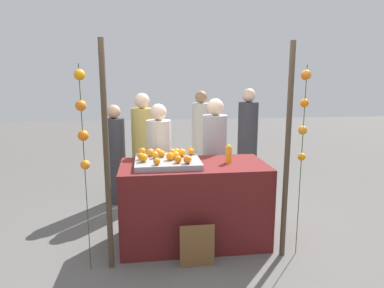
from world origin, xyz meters
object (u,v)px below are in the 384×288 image
Objects in this scene: orange_1 at (143,158)px; chalkboard_sign at (197,246)px; orange_0 at (187,159)px; vendor_left at (159,168)px; stall_counter at (194,203)px; vendor_right at (215,163)px; juice_bottle at (229,154)px.

orange_1 reaches higher than chalkboard_sign.
vendor_left is at bearing 107.13° from orange_0.
vendor_left is at bearing 75.12° from orange_1.
stall_counter is at bearing 85.65° from chalkboard_sign.
vendor_right is (0.94, 0.77, -0.28)m from orange_1.
orange_1 is (-0.46, 0.14, 0.00)m from orange_0.
vendor_right reaches higher than orange_1.
vendor_right is (0.38, 0.69, 0.29)m from stall_counter.
orange_1 is 1.08m from chalkboard_sign.
orange_0 is at bearing 98.96° from chalkboard_sign.
vendor_left is at bearing -177.55° from vendor_right.
stall_counter is 1.02× the size of vendor_right.
stall_counter is 18.31× the size of orange_1.
orange_1 is 0.06× the size of vendor_right.
orange_1 is 0.82m from vendor_left.
orange_0 is at bearing -114.60° from stall_counter.
vendor_left reaches higher than chalkboard_sign.
vendor_right reaches higher than vendor_left.
stall_counter reaches higher than chalkboard_sign.
orange_1 is at bearing 137.08° from chalkboard_sign.
orange_0 is 0.96m from vendor_left.
orange_0 is 1.06m from vendor_right.
stall_counter is 8.02× the size of juice_bottle.
juice_bottle is (0.50, 0.21, -0.01)m from orange_0.
vendor_right reaches higher than juice_bottle.
chalkboard_sign is at bearing -75.14° from vendor_left.
vendor_left reaches higher than orange_1.
juice_bottle is 0.45× the size of chalkboard_sign.
vendor_left reaches higher than stall_counter.
vendor_right reaches higher than stall_counter.
orange_0 and orange_1 have the same top height.
chalkboard_sign is (-0.04, -0.56, -0.25)m from stall_counter.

